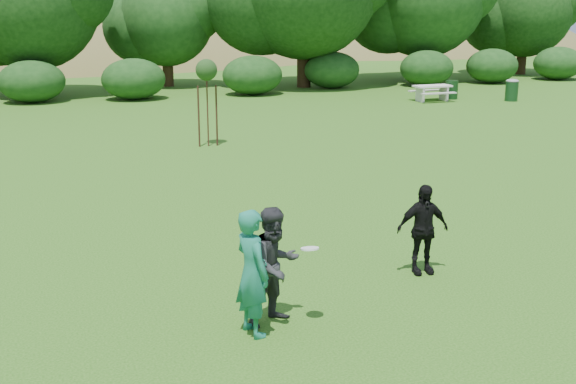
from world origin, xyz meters
The scene contains 10 objects.
ground centered at (0.00, 0.00, 0.00)m, with size 120.00×120.00×0.00m, color #19470C.
player_teal centered at (-1.78, -0.42, 0.93)m, with size 0.68×0.45×1.87m, color #186F57.
player_grey centered at (-1.35, -0.17, 0.89)m, with size 0.87×0.68×1.78m, color #2A2B2D.
player_black centered at (1.73, 0.87, 0.80)m, with size 0.94×0.39×1.61m, color black.
trash_can_near centered at (15.00, 20.89, 0.45)m, with size 0.60×0.60×0.90m, color #133415.
frisbee centered at (-0.92, -0.46, 1.21)m, with size 0.27×0.27×0.07m.
sapling centered at (0.96, 13.37, 2.42)m, with size 0.70×0.70×2.85m.
picnic_table centered at (13.67, 20.48, 0.52)m, with size 1.80×1.48×0.76m.
trash_can_lidded centered at (17.29, 19.25, 0.54)m, with size 0.60×0.60×1.05m.
hillside centered at (-0.56, 68.45, -11.97)m, with size 150.00×72.00×52.00m.
Camera 1 is at (-4.57, -9.60, 4.66)m, focal length 45.00 mm.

